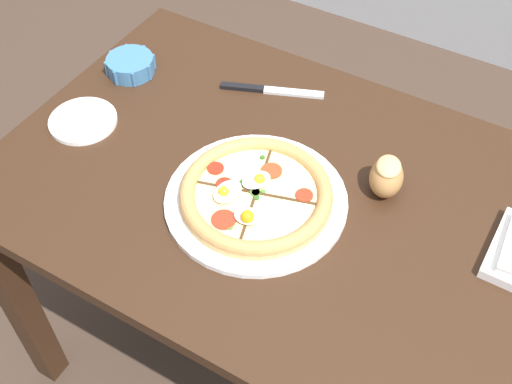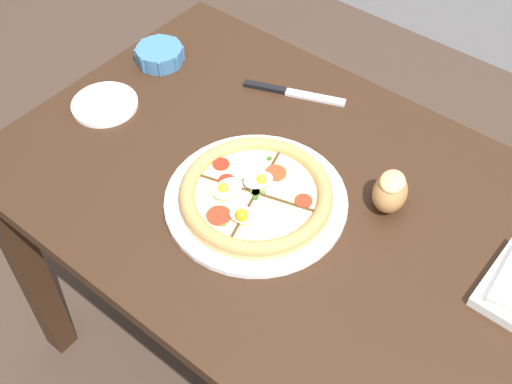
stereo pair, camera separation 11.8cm
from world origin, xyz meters
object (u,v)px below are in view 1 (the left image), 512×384
Objects in this scene: side_saucer at (83,121)px; pizza at (256,196)px; ramekin_bowl at (130,65)px; dining_table at (310,234)px; knife_main at (271,90)px; bread_piece_near at (387,176)px.

pizza is at bearing -1.12° from side_saucer.
pizza reaches higher than ramekin_bowl.
ramekin_bowl reaches higher than dining_table.
pizza is at bearing -87.56° from knife_main.
knife_main is at bearing 133.94° from dining_table.
ramekin_bowl reaches higher than side_saucer.
pizza is 3.46× the size of bread_piece_near.
bread_piece_near is at bearing 39.97° from dining_table.
pizza reaches higher than knife_main.
pizza is 1.57× the size of knife_main.
dining_table is at bearing -14.01° from ramekin_bowl.
bread_piece_near is 0.64m from side_saucer.
pizza reaches higher than side_saucer.
side_saucer reaches higher than dining_table.
dining_table is at bearing -140.03° from bread_piece_near.
side_saucer is (0.02, -0.19, -0.02)m from ramekin_bowl.
side_saucer is (-0.62, -0.14, -0.03)m from bread_piece_near.
knife_main is (-0.33, 0.14, -0.04)m from bread_piece_near.
bread_piece_near reaches higher than dining_table.
pizza is 0.42m from side_saucer.
dining_table is 0.17m from pizza.
ramekin_bowl is at bearing 175.98° from bread_piece_near.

